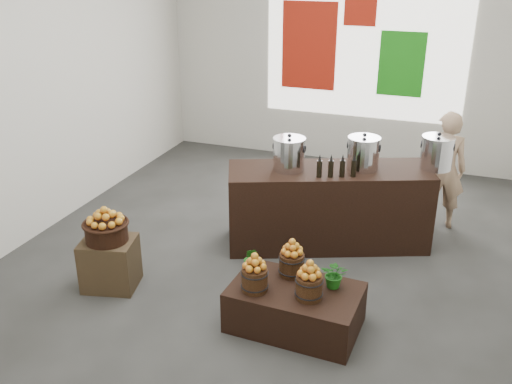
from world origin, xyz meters
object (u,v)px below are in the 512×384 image
(crate, at_px, (110,263))
(shopper, at_px, (443,170))
(stock_pot_center, at_px, (363,154))
(stock_pot_right, at_px, (437,153))
(display_table, at_px, (295,307))
(stock_pot_left, at_px, (289,155))
(counter, at_px, (328,207))
(wicker_basket, at_px, (106,232))

(crate, relative_size, shopper, 0.36)
(crate, height_order, stock_pot_center, stock_pot_center)
(crate, distance_m, stock_pot_right, 3.91)
(shopper, bearing_deg, crate, 32.57)
(display_table, height_order, shopper, shopper)
(crate, height_order, stock_pot_left, stock_pot_left)
(crate, relative_size, counter, 0.23)
(stock_pot_left, xyz_separation_m, stock_pot_center, (0.80, 0.32, 0.00))
(stock_pot_right, bearing_deg, display_table, -115.05)
(counter, height_order, shopper, shopper)
(stock_pot_center, xyz_separation_m, stock_pot_right, (0.80, 0.32, 0.00))
(crate, xyz_separation_m, stock_pot_left, (1.49, 1.57, 0.88))
(crate, height_order, shopper, shopper)
(wicker_basket, relative_size, stock_pot_left, 1.20)
(counter, xyz_separation_m, shopper, (1.25, 0.99, 0.28))
(stock_pot_center, relative_size, stock_pot_right, 1.00)
(wicker_basket, height_order, shopper, shopper)
(stock_pot_left, relative_size, stock_pot_right, 1.00)
(display_table, relative_size, stock_pot_center, 3.30)
(counter, distance_m, stock_pot_center, 0.77)
(display_table, height_order, stock_pot_center, stock_pot_center)
(stock_pot_left, bearing_deg, stock_pot_right, 21.93)
(shopper, bearing_deg, stock_pot_right, 71.88)
(wicker_basket, height_order, stock_pot_center, stock_pot_center)
(counter, height_order, stock_pot_right, stock_pot_right)
(wicker_basket, xyz_separation_m, display_table, (2.06, -0.01, -0.44))
(stock_pot_left, bearing_deg, shopper, 34.58)
(display_table, height_order, stock_pot_left, stock_pot_left)
(crate, relative_size, stock_pot_center, 1.50)
(wicker_basket, bearing_deg, stock_pot_right, 35.62)
(counter, relative_size, stock_pot_left, 6.47)
(stock_pot_right, bearing_deg, stock_pot_left, -158.07)
(wicker_basket, xyz_separation_m, stock_pot_center, (2.30, 1.90, 0.51))
(crate, bearing_deg, wicker_basket, 0.00)
(shopper, bearing_deg, stock_pot_center, 35.29)
(stock_pot_left, height_order, stock_pot_center, same)
(counter, bearing_deg, wicker_basket, -159.84)
(wicker_basket, height_order, stock_pot_right, stock_pot_right)
(counter, xyz_separation_m, stock_pot_center, (0.35, 0.14, 0.67))
(counter, bearing_deg, shopper, 16.49)
(wicker_basket, relative_size, stock_pot_center, 1.20)
(display_table, relative_size, counter, 0.51)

